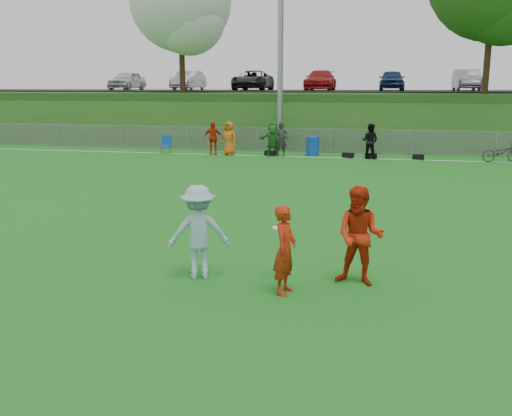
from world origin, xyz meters
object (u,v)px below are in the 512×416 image
(frisbee, at_px, (279,228))
(recycling_bin, at_px, (313,146))
(player_red_left, at_px, (285,250))
(player_red_center, at_px, (360,236))
(player_blue, at_px, (199,232))
(bicycle, at_px, (501,152))

(frisbee, xyz_separation_m, recycling_bin, (-1.57, 18.68, -0.48))
(player_red_left, distance_m, player_red_center, 1.43)
(player_blue, distance_m, recycling_bin, 18.96)
(bicycle, bearing_deg, frisbee, 145.22)
(player_red_center, distance_m, recycling_bin, 18.94)
(player_red_center, xyz_separation_m, player_blue, (-2.92, -0.27, -0.02))
(player_red_left, height_order, player_blue, player_blue)
(player_red_left, bearing_deg, bicycle, -10.68)
(player_red_center, relative_size, recycling_bin, 1.86)
(player_red_center, bearing_deg, player_red_left, -138.48)
(player_blue, bearing_deg, recycling_bin, -111.42)
(player_red_center, relative_size, bicycle, 1.02)
(player_red_center, relative_size, frisbee, 6.88)
(player_red_left, height_order, bicycle, player_red_left)
(frisbee, height_order, bicycle, frisbee)
(player_blue, distance_m, frisbee, 1.49)
(player_red_center, height_order, frisbee, player_red_center)
(player_red_left, relative_size, player_red_center, 0.86)
(player_red_left, distance_m, player_blue, 1.75)
(player_blue, height_order, bicycle, player_blue)
(player_red_center, bearing_deg, frisbee, -169.51)
(frisbee, distance_m, recycling_bin, 18.75)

